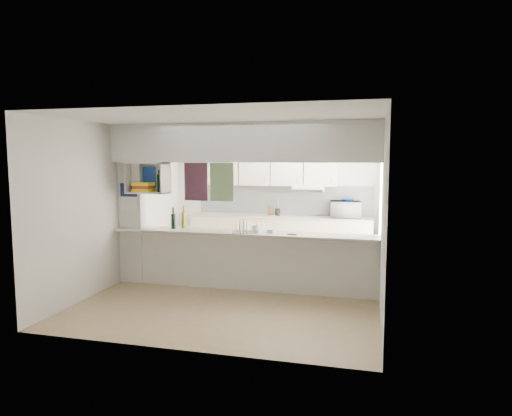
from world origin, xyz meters
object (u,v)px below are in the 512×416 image
(bowl, at_px, (347,200))
(wine_bottles, at_px, (179,220))
(dish_rack, at_px, (246,227))
(microwave, at_px, (346,209))

(bowl, distance_m, wine_bottles, 3.33)
(bowl, relative_size, dish_rack, 0.56)
(microwave, xyz_separation_m, dish_rack, (-1.39, -2.19, -0.08))
(microwave, bearing_deg, wine_bottles, 32.84)
(microwave, xyz_separation_m, bowl, (0.03, 0.01, 0.19))
(microwave, relative_size, bowl, 2.29)
(dish_rack, height_order, wine_bottles, wine_bottles)
(microwave, bearing_deg, bowl, -167.42)
(dish_rack, distance_m, wine_bottles, 1.19)
(bowl, distance_m, dish_rack, 2.63)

